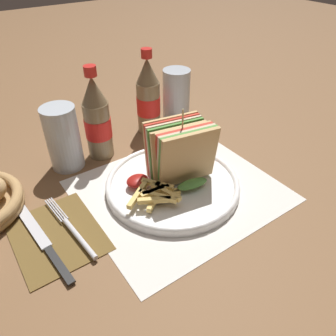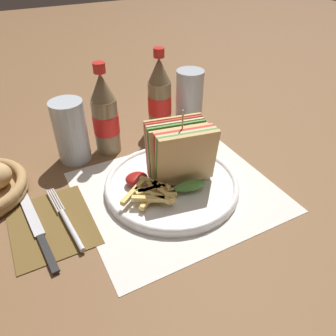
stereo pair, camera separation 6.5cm
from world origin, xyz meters
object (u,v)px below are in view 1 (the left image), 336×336
object	(u,v)px
glass_near	(176,96)
glass_far	(63,138)
fork	(74,232)
coke_bottle_near	(97,120)
coke_bottle_far	(148,98)
club_sandwich	(180,153)
knife	(43,240)
plate_main	(174,185)

from	to	relation	value
glass_near	glass_far	world-z (taller)	same
fork	glass_near	distance (m)	0.46
coke_bottle_near	glass_near	size ratio (longest dim) A/B	1.49
coke_bottle_far	glass_near	bearing A→B (deg)	3.08
glass_near	glass_far	size ratio (longest dim) A/B	1.00
fork	coke_bottle_near	distance (m)	0.26
club_sandwich	knife	distance (m)	0.29
fork	coke_bottle_near	size ratio (longest dim) A/B	0.86
knife	coke_bottle_far	bearing A→B (deg)	26.91
glass_far	glass_near	bearing A→B (deg)	6.03
club_sandwich	coke_bottle_near	world-z (taller)	coke_bottle_near
plate_main	coke_bottle_near	distance (m)	0.22
plate_main	knife	size ratio (longest dim) A/B	1.22
fork	club_sandwich	bearing A→B (deg)	-2.37
fork	glass_far	bearing A→B (deg)	66.38
fork	knife	world-z (taller)	fork
club_sandwich	plate_main	bearing A→B (deg)	-159.82
fork	coke_bottle_far	world-z (taller)	coke_bottle_far
coke_bottle_far	club_sandwich	bearing A→B (deg)	-106.61
knife	coke_bottle_far	distance (m)	0.42
coke_bottle_near	glass_far	xyz separation A→B (m)	(-0.08, 0.00, -0.02)
coke_bottle_far	glass_near	size ratio (longest dim) A/B	1.49
coke_bottle_far	glass_far	distance (m)	0.23
fork	glass_far	size ratio (longest dim) A/B	1.28
club_sandwich	knife	xyz separation A→B (m)	(-0.28, 0.00, -0.07)
coke_bottle_far	plate_main	bearing A→B (deg)	-110.74
plate_main	glass_near	size ratio (longest dim) A/B	1.92
club_sandwich	coke_bottle_near	xyz separation A→B (m)	(-0.08, 0.19, 0.01)
coke_bottle_near	coke_bottle_far	size ratio (longest dim) A/B	1.00
club_sandwich	coke_bottle_far	world-z (taller)	coke_bottle_far
coke_bottle_near	plate_main	bearing A→B (deg)	-72.09
club_sandwich	glass_far	world-z (taller)	club_sandwich
plate_main	coke_bottle_far	bearing A→B (deg)	69.26
glass_near	coke_bottle_near	bearing A→B (deg)	-171.44
fork	glass_far	world-z (taller)	glass_far
knife	coke_bottle_near	distance (m)	0.28
glass_near	glass_far	xyz separation A→B (m)	(-0.32, -0.03, 0.00)
club_sandwich	glass_far	bearing A→B (deg)	130.43
club_sandwich	glass_near	world-z (taller)	club_sandwich
club_sandwich	knife	world-z (taller)	club_sandwich
coke_bottle_far	glass_far	xyz separation A→B (m)	(-0.23, -0.03, -0.02)
fork	glass_near	size ratio (longest dim) A/B	1.28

